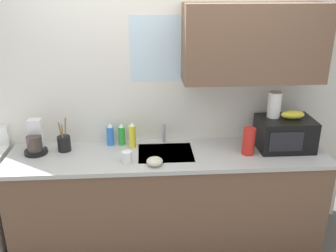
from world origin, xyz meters
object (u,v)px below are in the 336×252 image
at_px(banana_bunch, 293,115).
at_px(dish_soap_bottle_green, 122,135).
at_px(dish_soap_bottle_yellow, 132,135).
at_px(cereal_canister, 249,141).
at_px(microwave, 285,133).
at_px(dish_soap_bottle_blue, 110,135).
at_px(mug_white, 127,157).
at_px(coffee_maker, 36,141).
at_px(small_bowl, 155,161).
at_px(paper_towel_roll, 274,105).
at_px(utensil_crock, 64,143).

height_order(banana_bunch, dish_soap_bottle_green, banana_bunch).
xyz_separation_m(dish_soap_bottle_yellow, cereal_canister, (0.97, -0.20, 0.00)).
bearing_deg(dish_soap_bottle_yellow, microwave, -4.57).
xyz_separation_m(dish_soap_bottle_blue, mug_white, (0.16, -0.36, -0.05)).
bearing_deg(dish_soap_bottle_yellow, mug_white, -97.77).
xyz_separation_m(banana_bunch, dish_soap_bottle_green, (-1.45, 0.17, -0.21)).
bearing_deg(coffee_maker, dish_soap_bottle_blue, 10.02).
relative_size(dish_soap_bottle_yellow, small_bowl, 1.81).
xyz_separation_m(banana_bunch, paper_towel_roll, (-0.15, 0.05, 0.08)).
xyz_separation_m(coffee_maker, utensil_crock, (0.23, 0.01, -0.03)).
bearing_deg(small_bowl, dish_soap_bottle_yellow, 117.02).
bearing_deg(banana_bunch, dish_soap_bottle_blue, 173.87).
height_order(paper_towel_roll, coffee_maker, paper_towel_roll).
distance_m(mug_white, small_bowl, 0.23).
bearing_deg(paper_towel_roll, utensil_crock, 179.36).
xyz_separation_m(banana_bunch, mug_white, (-1.40, -0.19, -0.26)).
distance_m(paper_towel_roll, cereal_canister, 0.39).
bearing_deg(cereal_canister, dish_soap_bottle_blue, 167.08).
height_order(microwave, dish_soap_bottle_blue, microwave).
distance_m(mug_white, utensil_crock, 0.60).
height_order(dish_soap_bottle_yellow, mug_white, dish_soap_bottle_yellow).
distance_m(banana_bunch, dish_soap_bottle_blue, 1.58).
distance_m(microwave, banana_bunch, 0.18).
xyz_separation_m(coffee_maker, dish_soap_bottle_green, (0.71, 0.11, -0.01)).
xyz_separation_m(dish_soap_bottle_green, utensil_crock, (-0.48, -0.10, -0.02)).
bearing_deg(small_bowl, paper_towel_roll, 16.28).
height_order(banana_bunch, small_bowl, banana_bunch).
xyz_separation_m(microwave, dish_soap_bottle_blue, (-1.50, 0.17, -0.04)).
distance_m(banana_bunch, coffee_maker, 2.18).
bearing_deg(dish_soap_bottle_green, mug_white, -81.23).
relative_size(cereal_canister, small_bowl, 1.78).
relative_size(banana_bunch, dish_soap_bottle_yellow, 0.85).
relative_size(microwave, dish_soap_bottle_blue, 2.26).
relative_size(banana_bunch, mug_white, 2.11).
distance_m(dish_soap_bottle_blue, cereal_canister, 1.19).
height_order(banana_bunch, coffee_maker, banana_bunch).
bearing_deg(coffee_maker, microwave, -1.62).
bearing_deg(banana_bunch, cereal_canister, -165.62).
height_order(microwave, dish_soap_bottle_yellow, microwave).
relative_size(coffee_maker, small_bowl, 2.15).
height_order(microwave, cereal_canister, microwave).
xyz_separation_m(banana_bunch, dish_soap_bottle_yellow, (-1.36, 0.10, -0.19)).
bearing_deg(mug_white, banana_bunch, 7.74).
bearing_deg(paper_towel_roll, mug_white, -169.11).
bearing_deg(utensil_crock, dish_soap_bottle_yellow, 3.27).
xyz_separation_m(mug_white, utensil_crock, (-0.54, 0.26, 0.02)).
relative_size(cereal_canister, utensil_crock, 0.79).
bearing_deg(utensil_crock, small_bowl, -22.85).
xyz_separation_m(banana_bunch, cereal_canister, (-0.39, -0.10, -0.19)).
bearing_deg(coffee_maker, paper_towel_roll, -0.24).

